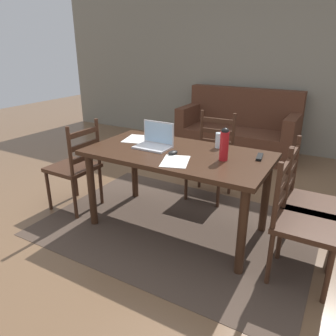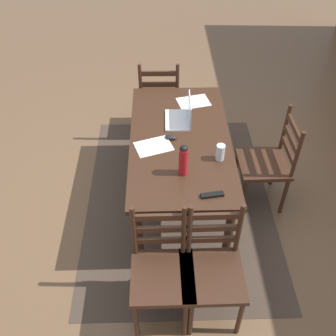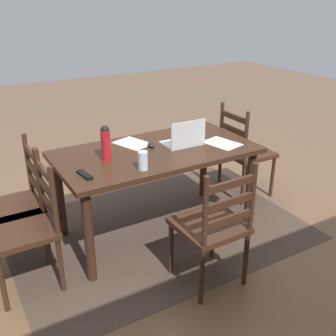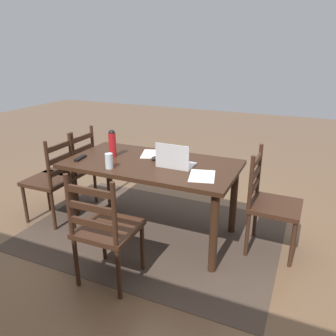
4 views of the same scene
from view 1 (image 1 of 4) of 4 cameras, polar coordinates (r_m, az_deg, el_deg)
ground_plane at (r=3.15m, az=1.54°, el=-10.35°), size 14.00×14.00×0.00m
area_rug at (r=3.15m, az=1.54°, el=-10.30°), size 2.48×1.76×0.01m
wall_back at (r=5.50m, az=17.29°, el=17.23°), size 8.00×0.12×2.70m
dining_table at (r=2.86m, az=1.67°, el=1.04°), size 1.62×0.86×0.76m
chair_left_near at (r=3.43m, az=-16.15°, el=0.15°), size 0.45×0.45×0.95m
chair_right_near at (r=2.50m, az=22.63°, el=-8.88°), size 0.44×0.44×0.95m
chair_right_far at (r=2.81m, az=23.66°, el=-5.70°), size 0.44×0.44×0.95m
chair_far_head at (r=3.61m, az=7.63°, el=1.85°), size 0.45×0.45×0.95m
couch at (r=5.25m, az=12.38°, el=6.49°), size 1.80×0.80×1.00m
laptop at (r=2.96m, az=-2.29°, el=4.89°), size 0.32×0.23×0.23m
water_bottle at (r=2.62m, az=10.01°, el=4.31°), size 0.07×0.07×0.27m
drinking_glass at (r=2.96m, az=9.11°, el=4.89°), size 0.07×0.07×0.14m
computer_mouse at (r=2.75m, az=0.93°, el=2.76°), size 0.08×0.11×0.03m
tv_remote at (r=2.78m, az=16.01°, el=1.92°), size 0.07×0.17×0.02m
paper_stack_left at (r=2.59m, az=1.31°, el=1.21°), size 0.29×0.35×0.00m
paper_stack_right at (r=3.23m, az=-5.71°, el=5.19°), size 0.27×0.34×0.00m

